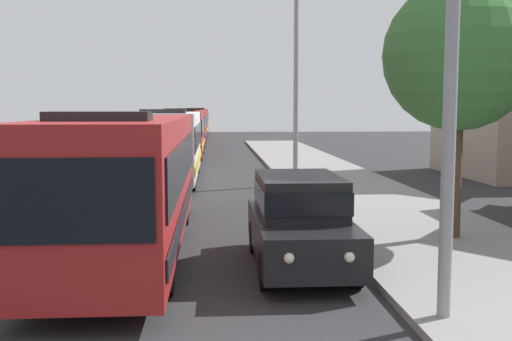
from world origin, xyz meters
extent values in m
cube|color=maroon|center=(-1.30, 11.09, 1.70)|extent=(2.50, 11.28, 2.70)
cube|color=black|center=(-0.03, 11.09, 2.05)|extent=(0.04, 10.37, 1.00)
cube|color=black|center=(-2.57, 11.09, 2.05)|extent=(0.04, 10.37, 1.00)
cube|color=black|center=(-1.30, 5.43, 2.00)|extent=(2.30, 0.04, 1.20)
cube|color=black|center=(-0.02, 11.09, 0.90)|extent=(0.03, 10.71, 0.36)
cube|color=black|center=(-1.30, 7.70, 3.13)|extent=(1.75, 0.90, 0.16)
cylinder|color=black|center=(-0.20, 7.59, 0.50)|extent=(0.28, 1.00, 1.00)
cylinder|color=black|center=(-2.40, 7.59, 0.50)|extent=(0.28, 1.00, 1.00)
cylinder|color=black|center=(-0.20, 14.19, 0.50)|extent=(0.28, 1.00, 1.00)
cylinder|color=black|center=(-2.40, 14.19, 0.50)|extent=(0.28, 1.00, 1.00)
cube|color=silver|center=(-1.30, 24.57, 1.70)|extent=(2.50, 10.72, 2.70)
cube|color=black|center=(-0.03, 24.57, 2.05)|extent=(0.04, 9.86, 1.00)
cube|color=black|center=(-2.57, 24.57, 2.05)|extent=(0.04, 9.86, 1.00)
cube|color=black|center=(-1.30, 19.19, 2.00)|extent=(2.30, 0.04, 1.20)
cube|color=gold|center=(-0.02, 24.57, 0.90)|extent=(0.03, 10.19, 0.36)
cube|color=black|center=(-1.30, 21.35, 3.13)|extent=(1.75, 0.90, 0.16)
cylinder|color=black|center=(-0.20, 21.25, 0.50)|extent=(0.28, 1.00, 1.00)
cylinder|color=black|center=(-2.40, 21.25, 0.50)|extent=(0.28, 1.00, 1.00)
cylinder|color=black|center=(-0.20, 27.52, 0.50)|extent=(0.28, 1.00, 1.00)
cylinder|color=black|center=(-2.40, 27.52, 0.50)|extent=(0.28, 1.00, 1.00)
cube|color=maroon|center=(-1.30, 37.64, 1.70)|extent=(2.50, 10.68, 2.70)
cube|color=black|center=(-0.03, 37.64, 2.05)|extent=(0.04, 9.82, 1.00)
cube|color=black|center=(-2.57, 37.64, 2.05)|extent=(0.04, 9.82, 1.00)
cube|color=black|center=(-1.30, 32.29, 2.00)|extent=(2.30, 0.04, 1.20)
cube|color=gold|center=(-0.02, 37.64, 0.90)|extent=(0.03, 10.14, 0.36)
cube|color=black|center=(-1.30, 34.44, 3.13)|extent=(1.75, 0.90, 0.16)
cylinder|color=black|center=(-0.20, 34.34, 0.50)|extent=(0.28, 1.00, 1.00)
cylinder|color=black|center=(-2.40, 34.34, 0.50)|extent=(0.28, 1.00, 1.00)
cylinder|color=black|center=(-0.20, 40.58, 0.50)|extent=(0.28, 1.00, 1.00)
cylinder|color=black|center=(-2.40, 40.58, 0.50)|extent=(0.28, 1.00, 1.00)
cube|color=maroon|center=(-1.30, 50.12, 1.70)|extent=(2.50, 10.60, 2.70)
cube|color=black|center=(-0.03, 50.12, 2.05)|extent=(0.04, 9.75, 1.00)
cube|color=black|center=(-2.57, 50.12, 2.05)|extent=(0.04, 9.75, 1.00)
cube|color=black|center=(-1.30, 44.80, 2.00)|extent=(2.30, 0.04, 1.20)
cube|color=navy|center=(-0.02, 50.12, 0.90)|extent=(0.03, 10.07, 0.36)
cube|color=black|center=(-1.30, 46.94, 3.13)|extent=(1.75, 0.90, 0.16)
cylinder|color=black|center=(-0.20, 46.83, 0.50)|extent=(0.28, 1.00, 1.00)
cylinder|color=black|center=(-2.40, 46.83, 0.50)|extent=(0.28, 1.00, 1.00)
cylinder|color=black|center=(-0.20, 53.03, 0.50)|extent=(0.28, 1.00, 1.00)
cylinder|color=black|center=(-2.40, 53.03, 0.50)|extent=(0.28, 1.00, 1.00)
cube|color=maroon|center=(-1.30, 63.02, 1.70)|extent=(2.50, 11.50, 2.70)
cube|color=black|center=(-0.03, 63.02, 2.05)|extent=(0.04, 10.58, 1.00)
cube|color=black|center=(-2.57, 63.02, 2.05)|extent=(0.04, 10.58, 1.00)
cube|color=black|center=(-1.30, 57.25, 2.00)|extent=(2.30, 0.04, 1.20)
cube|color=gold|center=(-0.02, 63.02, 0.90)|extent=(0.03, 10.92, 0.36)
cube|color=black|center=(-1.30, 59.57, 3.13)|extent=(1.75, 0.90, 0.16)
cylinder|color=black|center=(-0.20, 59.45, 0.50)|extent=(0.28, 1.00, 1.00)
cylinder|color=black|center=(-2.40, 59.45, 0.50)|extent=(0.28, 1.00, 1.00)
cylinder|color=black|center=(-0.20, 66.18, 0.50)|extent=(0.28, 1.00, 1.00)
cylinder|color=black|center=(-2.40, 66.18, 0.50)|extent=(0.28, 1.00, 1.00)
cube|color=maroon|center=(-1.30, 76.52, 1.70)|extent=(2.50, 11.06, 2.70)
cube|color=black|center=(-0.03, 76.52, 2.05)|extent=(0.04, 10.18, 1.00)
cube|color=black|center=(-2.57, 76.52, 2.05)|extent=(0.04, 10.18, 1.00)
cube|color=black|center=(-1.30, 70.97, 2.00)|extent=(2.30, 0.04, 1.20)
cube|color=orange|center=(-0.02, 76.52, 0.90)|extent=(0.03, 10.51, 0.36)
cube|color=black|center=(-1.30, 73.20, 3.13)|extent=(1.75, 0.90, 0.16)
cylinder|color=black|center=(-0.20, 73.09, 0.50)|extent=(0.28, 1.00, 1.00)
cylinder|color=black|center=(-2.40, 73.09, 0.50)|extent=(0.28, 1.00, 1.00)
cylinder|color=black|center=(-0.20, 79.56, 0.50)|extent=(0.28, 1.00, 1.00)
cylinder|color=black|center=(-2.40, 79.56, 0.50)|extent=(0.28, 1.00, 1.00)
cube|color=black|center=(2.40, 9.21, 0.70)|extent=(1.84, 4.69, 0.80)
cube|color=black|center=(2.40, 9.36, 1.50)|extent=(1.62, 2.72, 0.80)
cube|color=black|center=(2.40, 9.36, 1.50)|extent=(1.66, 2.82, 0.44)
sphere|color=#F9EFCC|center=(1.89, 6.84, 0.80)|extent=(0.18, 0.18, 0.18)
sphere|color=#F9EFCC|center=(2.91, 6.84, 0.80)|extent=(0.18, 0.18, 0.18)
cylinder|color=black|center=(1.58, 7.75, 0.35)|extent=(0.22, 0.70, 0.70)
cylinder|color=black|center=(3.22, 7.75, 0.35)|extent=(0.22, 0.70, 0.70)
cylinder|color=black|center=(1.58, 10.66, 0.35)|extent=(0.22, 0.70, 0.70)
cylinder|color=black|center=(3.22, 10.66, 0.35)|extent=(0.22, 0.70, 0.70)
cube|color=navy|center=(-4.60, 76.49, 1.45)|extent=(2.30, 1.80, 2.20)
cube|color=gold|center=(-4.60, 80.22, 1.80)|extent=(2.35, 5.67, 2.70)
cube|color=black|center=(-4.60, 75.57, 1.75)|extent=(2.07, 0.04, 0.90)
cylinder|color=black|center=(-5.63, 76.49, 0.45)|extent=(0.26, 0.90, 0.90)
cylinder|color=black|center=(-3.57, 76.49, 0.45)|extent=(0.26, 0.90, 0.90)
cylinder|color=black|center=(-5.63, 81.37, 0.45)|extent=(0.26, 0.90, 0.90)
cylinder|color=black|center=(-3.57, 81.37, 0.45)|extent=(0.26, 0.90, 0.90)
cylinder|color=gray|center=(4.10, 5.72, 4.59)|extent=(0.20, 0.20, 8.88)
cylinder|color=gray|center=(4.10, 22.69, 4.30)|extent=(0.20, 0.20, 8.30)
cylinder|color=#4C3823|center=(6.46, 11.34, 1.61)|extent=(0.32, 0.32, 2.93)
sphere|color=#387033|center=(6.46, 11.34, 4.51)|extent=(3.57, 3.57, 3.57)
camera|label=1|loc=(0.67, -3.10, 3.28)|focal=43.39mm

